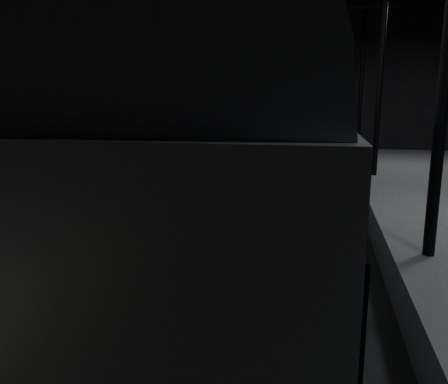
% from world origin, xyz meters
% --- Properties ---
extents(ground, '(44.00, 44.00, 0.00)m').
position_xyz_m(ground, '(0.00, 0.00, 0.00)').
color(ground, black).
rests_on(ground, ground).
extents(platform_left, '(9.00, 43.80, 1.00)m').
position_xyz_m(platform_left, '(-7.50, 0.00, 0.50)').
color(platform_left, '#565653').
rests_on(platform_left, ground).
extents(tactile_strip, '(0.50, 43.80, 0.01)m').
position_xyz_m(tactile_strip, '(-3.25, 0.00, 1.00)').
color(tactile_strip, olive).
rests_on(tactile_strip, platform_left).
extents(track, '(2.40, 43.00, 0.24)m').
position_xyz_m(track, '(0.00, 0.00, 0.07)').
color(track, '#3F3328').
rests_on(track, ground).
extents(train, '(3.12, 20.88, 5.58)m').
position_xyz_m(train, '(-0.00, -2.68, 3.11)').
color(train, '#96999E').
rests_on(train, ground).
extents(woman, '(0.75, 0.59, 1.82)m').
position_xyz_m(woman, '(-3.80, -8.20, 1.91)').
color(woman, '#A67D66').
rests_on(woman, platform_left).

